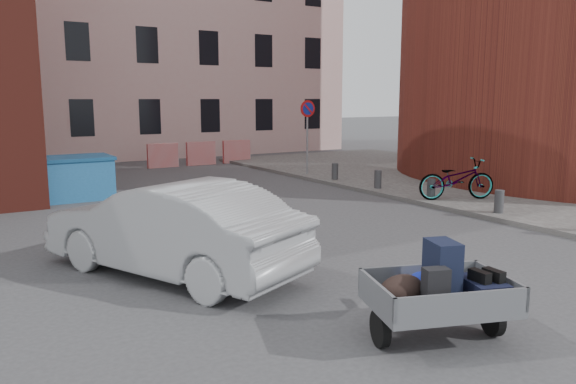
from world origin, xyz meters
TOP-DOWN VIEW (x-y plane):
  - ground at (0.00, 0.00)m, footprint 120.00×120.00m
  - sidewalk at (10.00, 4.00)m, footprint 9.00×24.00m
  - building_pink at (6.00, 22.00)m, footprint 16.00×8.00m
  - no_parking_sign at (6.00, 9.48)m, footprint 0.60×0.09m
  - bollards at (6.00, 3.40)m, footprint 0.22×9.02m
  - barriers at (4.20, 15.00)m, footprint 4.70×0.18m
  - trailer at (-0.47, -2.97)m, footprint 1.87×1.98m
  - dumpster at (-2.55, 9.22)m, footprint 2.91×1.50m
  - silver_car at (-2.21, 1.12)m, footprint 3.38×4.90m
  - bicycle at (6.53, 3.00)m, footprint 2.24×1.51m

SIDE VIEW (x-z plane):
  - ground at x=0.00m, z-range 0.00..0.00m
  - sidewalk at x=10.00m, z-range 0.00..0.12m
  - bollards at x=6.00m, z-range 0.12..0.67m
  - barriers at x=4.20m, z-range 0.00..1.00m
  - trailer at x=-0.47m, z-range 0.01..1.21m
  - dumpster at x=-2.55m, z-range 0.00..1.22m
  - bicycle at x=6.53m, z-range 0.12..1.23m
  - silver_car at x=-2.21m, z-range 0.00..1.53m
  - no_parking_sign at x=6.00m, z-range 0.69..3.34m
  - building_pink at x=6.00m, z-range 0.00..14.00m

